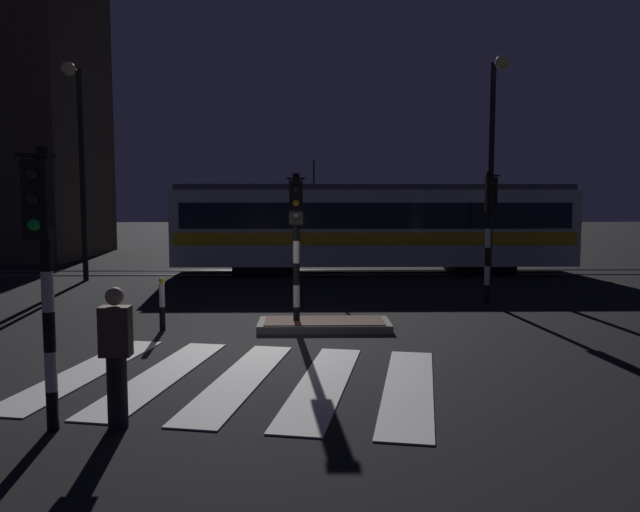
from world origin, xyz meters
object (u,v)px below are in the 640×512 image
Objects in this scene: bollard_island_edge at (162,304)px; pedestrian_waiting_at_kerb at (116,356)px; traffic_light_kerb_mid_left at (42,246)px; street_lamp_trackside_left at (79,146)px; traffic_light_median_centre at (296,227)px; traffic_light_corner_far_right at (489,217)px; traffic_light_corner_far_left at (45,214)px; tram at (373,226)px; street_lamp_trackside_right at (494,143)px.

pedestrian_waiting_at_kerb is at bearing -82.22° from bollard_island_edge.
traffic_light_kerb_mid_left is 5.91m from bollard_island_edge.
traffic_light_median_centre is at bearing -46.76° from street_lamp_trackside_left.
street_lamp_trackside_left reaches higher than traffic_light_median_centre.
traffic_light_kerb_mid_left is 14.28m from street_lamp_trackside_left.
pedestrian_waiting_at_kerb is at bearing 12.09° from traffic_light_kerb_mid_left.
pedestrian_waiting_at_kerb is (5.17, -13.23, -3.57)m from street_lamp_trackside_left.
street_lamp_trackside_left is 9.70m from bollard_island_edge.
traffic_light_corner_far_left is at bearing 178.65° from traffic_light_corner_far_right.
traffic_light_corner_far_left is 0.51× the size of street_lamp_trackside_left.
pedestrian_waiting_at_kerb is at bearing -68.64° from street_lamp_trackside_left.
street_lamp_trackside_left reaches higher than pedestrian_waiting_at_kerb.
traffic_light_corner_far_left is 9.83m from traffic_light_kerb_mid_left.
tram is (9.18, 6.53, -0.61)m from traffic_light_corner_far_left.
traffic_light_corner_far_right is at bearing -20.65° from street_lamp_trackside_left.
traffic_light_corner_far_right is 2.01× the size of pedestrian_waiting_at_kerb.
pedestrian_waiting_at_kerb is (0.75, 0.16, -1.33)m from traffic_light_kerb_mid_left.
traffic_light_median_centre is 1.91× the size of pedestrian_waiting_at_kerb.
traffic_light_corner_far_right is 11.20m from pedestrian_waiting_at_kerb.
bollard_island_edge is (-0.75, 5.51, -0.32)m from pedestrian_waiting_at_kerb.
street_lamp_trackside_left reaches higher than tram.
traffic_light_kerb_mid_left is at bearing -131.30° from traffic_light_corner_far_right.
street_lamp_trackside_left is 4.08× the size of pedestrian_waiting_at_kerb.
traffic_light_median_centre is 0.47× the size of street_lamp_trackside_left.
traffic_light_kerb_mid_left is 0.48× the size of street_lamp_trackside_left.
traffic_light_corner_far_right is at bearing 32.08° from traffic_light_median_centre.
traffic_light_kerb_mid_left is at bearing -125.01° from street_lamp_trackside_right.
street_lamp_trackside_left is (-4.42, 13.39, 2.24)m from traffic_light_kerb_mid_left.
traffic_light_kerb_mid_left is 3.01× the size of bollard_island_edge.
bollard_island_edge is (-9.02, -7.19, -3.97)m from street_lamp_trackside_right.
street_lamp_trackside_right reaches higher than traffic_light_kerb_mid_left.
traffic_light_median_centre is 7.38m from traffic_light_corner_far_left.
bollard_island_edge is (3.76, -3.40, -1.79)m from traffic_light_corner_far_left.
traffic_light_median_centre is at bearing -27.15° from traffic_light_corner_far_left.
pedestrian_waiting_at_kerb is (-2.05, -5.55, -1.28)m from traffic_light_median_centre.
street_lamp_trackside_right is at bearing 38.59° from bollard_island_edge.
traffic_light_corner_far_left is at bearing 137.89° from bollard_island_edge.
street_lamp_trackside_right is at bearing -37.32° from tram.
traffic_light_corner_far_right reaches higher than traffic_light_median_centre.
traffic_light_corner_far_right reaches higher than pedestrian_waiting_at_kerb.
street_lamp_trackside_left is 10.44m from tram.
traffic_light_corner_far_right is at bearing 22.04° from bollard_island_edge.
tram reaches higher than pedestrian_waiting_at_kerb.
traffic_light_corner_far_left is 1.03× the size of traffic_light_corner_far_right.
traffic_light_corner_far_right is 8.52m from bollard_island_edge.
traffic_light_median_centre is 10.25m from tram.
tram reaches higher than traffic_light_corner_far_right.
bollard_island_edge is at bearing 97.78° from pedestrian_waiting_at_kerb.
street_lamp_trackside_right is 6.42× the size of bollard_island_edge.
traffic_light_median_centre is at bearing -104.83° from tram.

